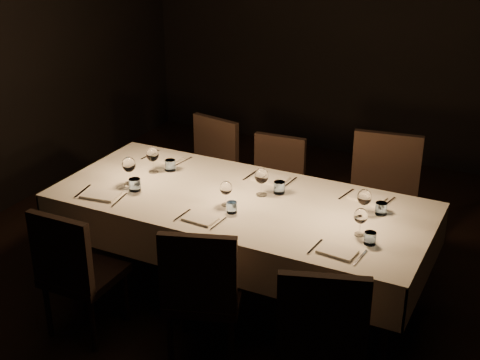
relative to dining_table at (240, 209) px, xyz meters
The scene contains 14 objects.
room 0.81m from the dining_table, ahead, with size 5.01×6.01×3.01m.
dining_table is the anchor object (origin of this frame).
chair_near_left 1.13m from the dining_table, 129.94° to the right, with size 0.44×0.44×0.90m.
place_setting_near_left 0.84m from the dining_table, 164.68° to the right, with size 0.37×0.42×0.20m.
chair_near_center 0.75m from the dining_table, 81.04° to the right, with size 0.57×0.57×0.93m.
place_setting_near_center 0.26m from the dining_table, 99.47° to the right, with size 0.30×0.39×0.17m.
chair_near_right 1.23m from the dining_table, 42.85° to the right, with size 0.58×0.58×0.96m.
place_setting_near_right 0.90m from the dining_table, 14.12° to the right, with size 0.32×0.40×0.17m.
chair_far_left 1.14m from the dining_table, 130.22° to the left, with size 0.52×0.52×0.92m.
place_setting_far_left 0.80m from the dining_table, 164.01° to the left, with size 0.36×0.41×0.19m.
chair_far_center 0.89m from the dining_table, 97.98° to the left, with size 0.44×0.44×0.87m.
place_setting_far_center 0.29m from the dining_table, 63.97° to the left, with size 0.36×0.42×0.19m.
chair_far_right 1.12m from the dining_table, 47.83° to the left, with size 0.56×0.56×1.04m.
place_setting_far_right 0.85m from the dining_table, 15.00° to the left, with size 0.35×0.41×0.19m.
Camera 1 is at (1.79, -3.57, 2.68)m, focal length 50.00 mm.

